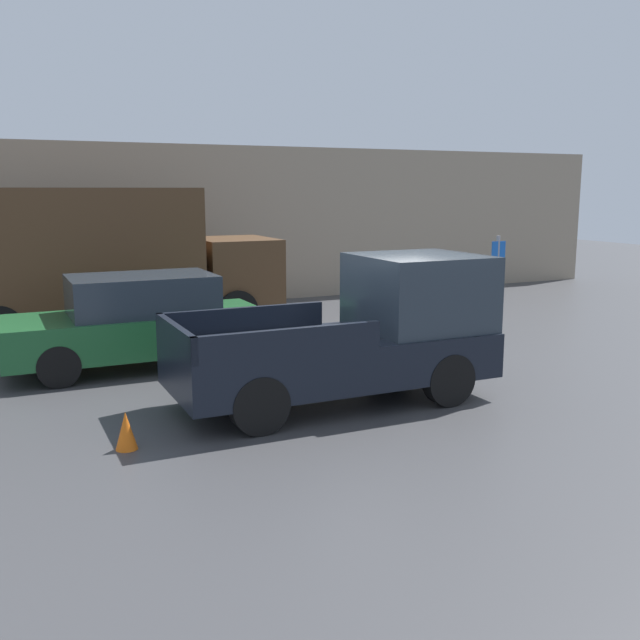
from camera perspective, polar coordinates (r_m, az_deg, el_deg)
name	(u,v)px	position (r m, az deg, el deg)	size (l,w,h in m)	color
ground_plane	(390,391)	(11.99, 5.64, -5.64)	(60.00, 60.00, 0.00)	#3D3D3F
building_wall	(211,226)	(20.95, -8.71, 7.48)	(28.00, 0.15, 4.55)	gray
pickup_truck	(362,334)	(11.27, 3.35, -1.16)	(5.02, 2.07, 2.27)	black
car	(138,321)	(13.75, -14.36, -0.09)	(4.75, 1.96, 1.74)	#1E592D
delivery_truck	(83,257)	(17.04, -18.43, 4.78)	(8.21, 2.39, 3.34)	#4C331E
parking_sign	(496,294)	(13.62, 13.90, 2.02)	(0.30, 0.07, 2.47)	gray
newspaper_box	(120,294)	(20.21, -15.68, 2.00)	(0.45, 0.40, 0.97)	gold
traffic_cone	(126,431)	(9.60, -15.26, -8.53)	(0.28, 0.28, 0.50)	orange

